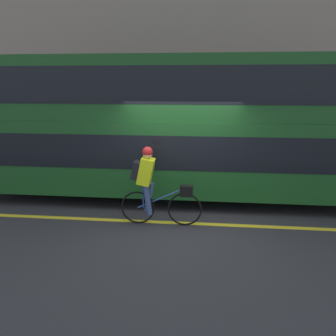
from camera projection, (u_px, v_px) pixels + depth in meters
ground_plane at (179, 221)px, 7.01m from camera, size 80.00×80.00×0.00m
road_center_line at (179, 223)px, 6.93m from camera, size 50.00×0.14×0.01m
sidewalk_curb at (189, 166)px, 11.48m from camera, size 60.00×2.14×0.11m
building_facade at (192, 50)px, 11.65m from camera, size 60.00×0.30×8.04m
bus at (176, 121)px, 8.22m from camera, size 9.74×2.59×3.47m
cyclist_on_bike at (152, 184)px, 6.67m from camera, size 1.69×0.32×1.65m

